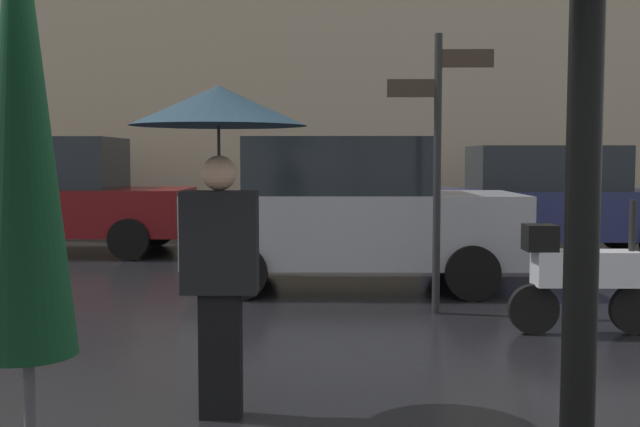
% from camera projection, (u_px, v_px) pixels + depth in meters
% --- Properties ---
extents(folded_patio_umbrella_near, '(0.44, 0.44, 2.56)m').
position_uv_depth(folded_patio_umbrella_near, '(22.00, 142.00, 2.30)').
color(folded_patio_umbrella_near, black).
rests_on(folded_patio_umbrella_near, ground).
extents(pedestrian_with_umbrella, '(1.08, 1.08, 2.05)m').
position_uv_depth(pedestrian_with_umbrella, '(219.00, 151.00, 4.63)').
color(pedestrian_with_umbrella, black).
rests_on(pedestrian_with_umbrella, ground).
extents(parked_scooter, '(1.39, 0.32, 1.23)m').
position_uv_depth(parked_scooter, '(580.00, 274.00, 6.92)').
color(parked_scooter, black).
rests_on(parked_scooter, ground).
extents(parked_car_left, '(4.19, 1.86, 1.80)m').
position_uv_depth(parked_car_left, '(553.00, 200.00, 12.32)').
color(parked_car_left, '#1E234C').
rests_on(parked_car_left, ground).
extents(parked_car_right, '(4.33, 2.07, 1.96)m').
position_uv_depth(parked_car_right, '(56.00, 195.00, 12.91)').
color(parked_car_right, '#590C0F').
rests_on(parked_car_right, ground).
extents(parked_car_distant, '(4.06, 1.95, 1.86)m').
position_uv_depth(parked_car_distant, '(349.00, 212.00, 9.45)').
color(parked_car_distant, gray).
rests_on(parked_car_distant, ground).
extents(street_signpost, '(1.08, 0.08, 2.87)m').
position_uv_depth(street_signpost, '(438.00, 145.00, 7.77)').
color(street_signpost, black).
rests_on(street_signpost, ground).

